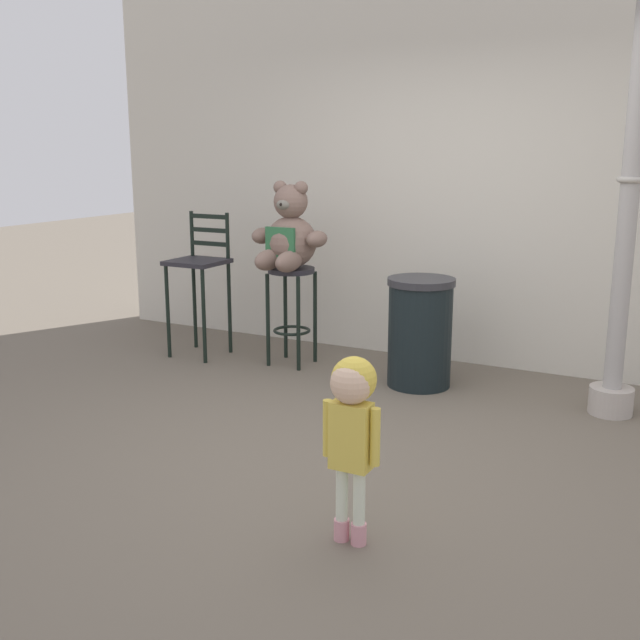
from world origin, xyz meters
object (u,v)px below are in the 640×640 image
(bar_stool_with_teddy, at_px, (292,296))
(trash_bin, at_px, (420,332))
(teddy_bear, at_px, (289,236))
(child_walking, at_px, (352,410))
(lamppost, at_px, (624,260))
(bar_chair_empty, at_px, (200,271))

(bar_stool_with_teddy, xyz_separation_m, trash_bin, (1.11, -0.06, -0.15))
(teddy_bear, relative_size, trash_bin, 0.84)
(child_walking, height_order, lamppost, lamppost)
(lamppost, relative_size, bar_chair_empty, 2.20)
(trash_bin, bearing_deg, bar_stool_with_teddy, 176.87)
(bar_stool_with_teddy, relative_size, bar_chair_empty, 0.66)
(trash_bin, xyz_separation_m, lamppost, (1.33, 0.01, 0.62))
(lamppost, height_order, bar_chair_empty, lamppost)
(teddy_bear, height_order, bar_chair_empty, teddy_bear)
(child_walking, xyz_separation_m, trash_bin, (-0.53, 2.28, -0.21))
(child_walking, relative_size, trash_bin, 1.06)
(lamppost, bearing_deg, bar_stool_with_teddy, 178.87)
(child_walking, relative_size, bar_chair_empty, 0.72)
(teddy_bear, distance_m, trash_bin, 1.28)
(bar_stool_with_teddy, bearing_deg, child_walking, -55.06)
(bar_stool_with_teddy, distance_m, teddy_bear, 0.48)
(teddy_bear, xyz_separation_m, bar_chair_empty, (-0.82, -0.07, -0.33))
(lamppost, xyz_separation_m, bar_chair_empty, (-3.26, -0.05, -0.31))
(child_walking, distance_m, bar_chair_empty, 3.32)
(trash_bin, height_order, lamppost, lamppost)
(bar_chair_empty, bearing_deg, teddy_bear, 4.70)
(bar_stool_with_teddy, distance_m, lamppost, 2.49)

